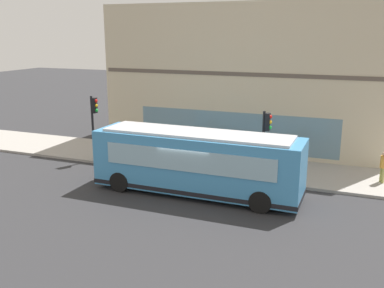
% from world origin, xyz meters
% --- Properties ---
extents(ground, '(120.00, 120.00, 0.00)m').
position_xyz_m(ground, '(0.00, 0.00, 0.00)').
color(ground, '#2D2D30').
extents(sidewalk_curb, '(4.64, 40.00, 0.15)m').
position_xyz_m(sidewalk_curb, '(4.92, 0.00, 0.07)').
color(sidewalk_curb, '#9E9991').
rests_on(sidewalk_curb, ground).
extents(building_corner, '(6.66, 18.18, 9.37)m').
position_xyz_m(building_corner, '(10.54, 0.00, 4.68)').
color(building_corner, beige).
rests_on(building_corner, ground).
extents(city_bus_nearside, '(2.65, 10.06, 3.07)m').
position_xyz_m(city_bus_nearside, '(0.17, -0.18, 1.55)').
color(city_bus_nearside, '#3F8CC6').
rests_on(city_bus_nearside, ground).
extents(traffic_light_near_corner, '(0.32, 0.49, 3.55)m').
position_xyz_m(traffic_light_near_corner, '(3.29, -2.82, 2.63)').
color(traffic_light_near_corner, black).
rests_on(traffic_light_near_corner, sidewalk_curb).
extents(traffic_light_down_block, '(0.32, 0.49, 3.82)m').
position_xyz_m(traffic_light_down_block, '(3.08, 7.46, 2.82)').
color(traffic_light_down_block, black).
rests_on(traffic_light_down_block, sidewalk_curb).
extents(fire_hydrant, '(0.35, 0.35, 0.74)m').
position_xyz_m(fire_hydrant, '(4.15, -3.84, 0.51)').
color(fire_hydrant, gold).
rests_on(fire_hydrant, sidewalk_curb).
extents(pedestrian_near_hydrant, '(0.32, 0.32, 1.71)m').
position_xyz_m(pedestrian_near_hydrant, '(5.95, 1.02, 1.13)').
color(pedestrian_near_hydrant, '#99994C').
rests_on(pedestrian_near_hydrant, sidewalk_curb).
extents(pedestrian_by_light_pole, '(0.32, 0.32, 1.62)m').
position_xyz_m(pedestrian_by_light_pole, '(4.74, -8.58, 1.08)').
color(pedestrian_by_light_pole, '#99994C').
rests_on(pedestrian_by_light_pole, sidewalk_curb).
extents(newspaper_vending_box, '(0.44, 0.43, 0.90)m').
position_xyz_m(newspaper_vending_box, '(4.82, -2.27, 0.60)').
color(newspaper_vending_box, '#263F99').
rests_on(newspaper_vending_box, sidewalk_curb).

